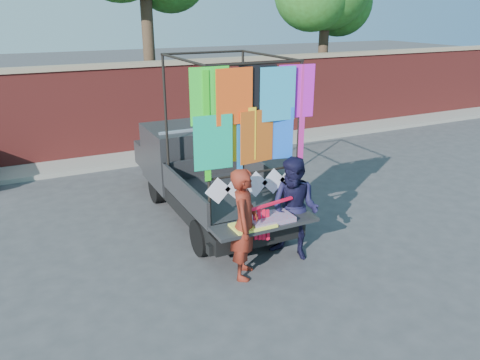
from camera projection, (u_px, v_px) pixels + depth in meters
name	position (u px, v px, depth m)	size (l,w,h in m)	color
ground	(236.00, 259.00, 7.96)	(90.00, 90.00, 0.00)	#38383A
brick_wall	(130.00, 108.00, 13.41)	(30.00, 0.45, 2.61)	maroon
curb	(140.00, 157.00, 13.25)	(30.00, 1.20, 0.12)	gray
pickup_truck	(198.00, 169.00, 9.88)	(2.07, 5.20, 3.27)	black
woman	(244.00, 224.00, 7.19)	(0.65, 0.43, 1.79)	maroon
man	(294.00, 209.00, 7.76)	(0.86, 0.67, 1.76)	black
streamer_bundle	(265.00, 216.00, 7.42)	(0.90, 0.20, 0.62)	#FD0D31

